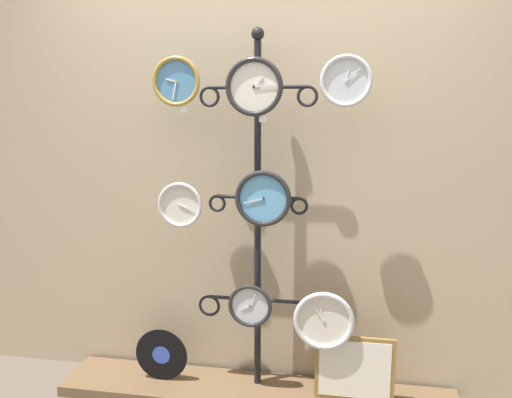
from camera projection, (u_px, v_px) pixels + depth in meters
shop_wall at (263, 144)px, 2.76m from camera, size 4.40×0.04×2.80m
low_shelf at (256, 393)px, 2.78m from camera, size 2.20×0.36×0.06m
display_stand at (258, 275)px, 2.73m from camera, size 0.68×0.36×2.00m
clock_top_left at (176, 81)px, 2.53m from camera, size 0.25×0.04×0.25m
clock_top_center at (255, 87)px, 2.45m from camera, size 0.29×0.04×0.29m
clock_top_right at (346, 81)px, 2.39m from camera, size 0.25×0.04×0.25m
clock_middle_left at (180, 205)px, 2.62m from camera, size 0.24×0.04×0.24m
clock_middle_center at (263, 198)px, 2.56m from camera, size 0.29×0.04×0.29m
clock_bottom_center at (250, 306)px, 2.66m from camera, size 0.24×0.04×0.24m
clock_bottom_right at (324, 321)px, 2.58m from camera, size 0.32×0.04×0.32m
vinyl_record at (161, 355)px, 2.84m from camera, size 0.31×0.01×0.31m
picture_frame at (354, 369)px, 2.63m from camera, size 0.42×0.02×0.36m
price_tag_upper at (184, 110)px, 2.55m from camera, size 0.04×0.00×0.03m
price_tag_mid at (263, 119)px, 2.47m from camera, size 0.04×0.00×0.03m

